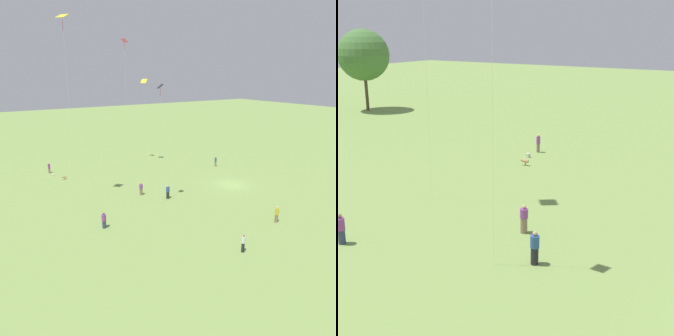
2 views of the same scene
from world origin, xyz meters
The scene contains 7 objects.
tree_4 centered at (28.67, 53.47, 7.84)m, with size 7.18×7.18×11.45m.
person_0 centered at (20.34, 21.07, 0.89)m, with size 0.52×0.52×1.78m.
person_1 centered at (-3.05, 20.98, 0.86)m, with size 0.50×0.50×1.77m.
person_2 centered at (0.47, 10.77, 0.89)m, with size 0.53×0.53×1.81m.
person_6 centered at (3.49, 13.10, 0.85)m, with size 0.66×0.66×1.74m.
dog_0 centered at (15.72, 19.95, 0.40)m, with size 0.32×0.72×0.57m.
picnic_bag_0 centered at (18.25, 21.00, 0.18)m, with size 0.41×0.32×0.36m.
Camera 2 is at (-18.43, 0.83, 11.46)m, focal length 50.00 mm.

